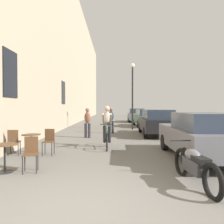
% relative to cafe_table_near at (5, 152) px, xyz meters
% --- Properties ---
extents(ground_plane, '(88.00, 88.00, 0.00)m').
position_rel_cafe_table_near_xyz_m(ground_plane, '(2.25, -2.15, -0.52)').
color(ground_plane, '#5B5954').
extents(building_facade_left, '(0.54, 68.00, 13.60)m').
position_rel_cafe_table_near_xyz_m(building_facade_left, '(-1.20, 11.84, 6.28)').
color(building_facade_left, tan).
rests_on(building_facade_left, ground_plane).
extents(cafe_table_near, '(0.64, 0.64, 0.72)m').
position_rel_cafe_table_near_xyz_m(cafe_table_near, '(0.00, 0.00, 0.00)').
color(cafe_table_near, black).
rests_on(cafe_table_near, ground_plane).
extents(cafe_chair_near_toward_street, '(0.45, 0.45, 0.89)m').
position_rel_cafe_table_near_xyz_m(cafe_chair_near_toward_street, '(0.64, 0.07, -0.00)').
color(cafe_chair_near_toward_street, black).
rests_on(cafe_chair_near_toward_street, ground_plane).
extents(cafe_table_mid, '(0.64, 0.64, 0.72)m').
position_rel_cafe_table_near_xyz_m(cafe_table_mid, '(-0.07, 2.04, 0.00)').
color(cafe_table_mid, black).
rests_on(cafe_table_mid, ground_plane).
extents(cafe_chair_mid_toward_street, '(0.44, 0.44, 0.89)m').
position_rel_cafe_table_near_xyz_m(cafe_chair_mid_toward_street, '(-0.64, 1.97, -0.00)').
color(cafe_chair_mid_toward_street, black).
rests_on(cafe_chair_mid_toward_street, ground_plane).
extents(cafe_chair_mid_toward_wall, '(0.38, 0.38, 0.89)m').
position_rel_cafe_table_near_xyz_m(cafe_chair_mid_toward_wall, '(0.52, 2.12, -0.00)').
color(cafe_chair_mid_toward_wall, black).
rests_on(cafe_chair_mid_toward_wall, ground_plane).
extents(cyclist_on_bicycle, '(0.52, 1.76, 1.74)m').
position_rel_cafe_table_near_xyz_m(cyclist_on_bicycle, '(2.52, 3.44, 0.29)').
color(cyclist_on_bicycle, black).
rests_on(cyclist_on_bicycle, ground_plane).
extents(pedestrian_near, '(0.38, 0.29, 1.62)m').
position_rel_cafe_table_near_xyz_m(pedestrian_near, '(1.40, 6.39, 0.39)').
color(pedestrian_near, '#26262D').
rests_on(pedestrian_near, ground_plane).
extents(pedestrian_mid, '(0.37, 0.29, 1.63)m').
position_rel_cafe_table_near_xyz_m(pedestrian_mid, '(2.67, 8.45, 0.40)').
color(pedestrian_mid, '#26262D').
rests_on(pedestrian_mid, ground_plane).
extents(street_lamp, '(0.32, 0.32, 4.90)m').
position_rel_cafe_table_near_xyz_m(street_lamp, '(4.25, 10.91, 2.59)').
color(street_lamp, black).
rests_on(street_lamp, ground_plane).
extents(parked_car_nearest, '(1.82, 4.21, 1.49)m').
position_rel_cafe_table_near_xyz_m(parked_car_nearest, '(5.52, 1.42, 0.25)').
color(parked_car_nearest, '#595960').
rests_on(parked_car_nearest, ground_plane).
extents(parked_car_second, '(1.90, 4.31, 1.51)m').
position_rel_cafe_table_near_xyz_m(parked_car_second, '(5.34, 7.42, 0.26)').
color(parked_car_second, black).
rests_on(parked_car_second, ground_plane).
extents(parked_car_third, '(1.86, 4.17, 1.46)m').
position_rel_cafe_table_near_xyz_m(parked_car_third, '(5.59, 13.47, 0.24)').
color(parked_car_third, '#23512D').
rests_on(parked_car_third, ground_plane).
extents(parked_car_fourth, '(1.92, 4.30, 1.51)m').
position_rel_cafe_table_near_xyz_m(parked_car_fourth, '(5.43, 19.27, 0.26)').
color(parked_car_fourth, '#595960').
rests_on(parked_car_fourth, ground_plane).
extents(parked_motorcycle, '(0.62, 2.15, 0.92)m').
position_rel_cafe_table_near_xyz_m(parked_motorcycle, '(4.50, -0.92, -0.12)').
color(parked_motorcycle, black).
rests_on(parked_motorcycle, ground_plane).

